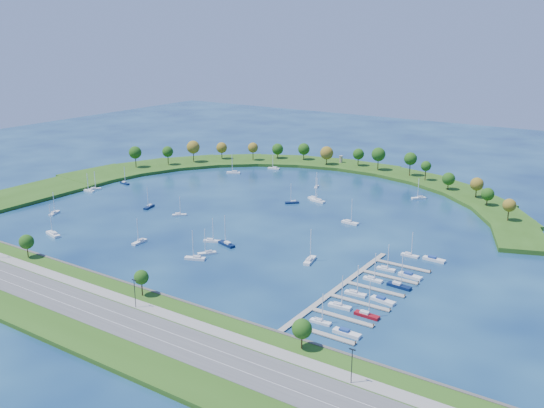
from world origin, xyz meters
The scene contains 39 objects.
ground centered at (0.00, 0.00, 0.00)m, with size 700.00×700.00×0.00m, color #081B46.
south_shoreline centered at (0.03, -122.88, 1.00)m, with size 420.00×43.10×11.60m.
breakwater centered at (-46.33, 48.72, 0.99)m, with size 286.74×247.64×2.00m.
breakwater_trees centered at (-20.68, 88.80, 10.63)m, with size 240.55×94.00×14.98m.
harbor_tower centered at (-14.74, 120.22, 4.43)m, with size 2.60×2.60×4.75m.
dock_system centered at (85.30, -61.00, 0.35)m, with size 24.28×82.00×1.60m.
moored_boat_0 centered at (16.26, -47.79, 0.96)m, with size 9.65×5.05×13.66m.
moored_boat_1 centered at (-84.99, -60.55, 0.89)m, with size 5.13×7.99×11.43m.
moored_boat_2 centered at (47.69, 9.17, 0.92)m, with size 8.73×2.97×12.62m.
moored_boat_3 centered at (-104.94, -21.50, 0.87)m, with size 7.43×2.46×10.77m.
moored_boat_4 centered at (60.06, 69.45, 0.90)m, with size 7.39×7.25×11.88m.
moored_boat_5 centered at (8.13, -48.05, 0.89)m, with size 7.87×5.06×11.26m.
moored_boat_6 centered at (5.93, 23.26, 0.88)m, with size 7.08×6.63×11.16m.
moored_boat_7 centered at (-57.72, -81.76, 0.99)m, with size 10.31×5.13×14.60m.
moored_boat_8 centered at (12.76, 35.77, 0.94)m, with size 9.20×5.16×13.04m.
moored_boat_9 centered at (-17.66, -66.77, 0.89)m, with size 2.64×8.01×11.61m.
moored_boat_10 centered at (-100.60, 1.96, 0.88)m, with size 7.68×3.41×10.91m.
moored_boat_11 centered at (-52.60, -25.73, 0.90)m, with size 4.10×8.28×11.72m.
moored_boat_12 centered at (16.23, 33.42, 0.94)m, with size 9.28×4.09×13.20m.
moored_boat_13 centered at (56.23, -44.15, 0.96)m, with size 4.53×9.78×13.87m.
moored_boat_14 centered at (-29.94, -27.27, 0.86)m, with size 6.51×6.27×10.39m.
moored_boat_15 centered at (-105.03, -17.41, 0.88)m, with size 5.03×7.69×11.02m.
moored_boat_16 centered at (-61.84, 60.19, 0.94)m, with size 9.14×5.95×13.09m.
moored_boat_17 centered at (15.77, -68.13, 0.92)m, with size 8.81×5.49×12.56m.
moored_boat_18 centered at (-46.84, 85.07, 0.90)m, with size 8.25×3.65×11.73m.
moored_boat_19 centered at (0.47, 59.57, 0.84)m, with size 3.90×6.55×9.31m.
moored_boat_20 centered at (16.01, -60.83, 0.89)m, with size 6.48×7.43×11.38m.
docked_boat_0 centered at (85.54, -87.71, 0.87)m, with size 7.20×2.38×10.44m.
docked_boat_1 centered at (95.97, -89.80, 0.68)m, with size 9.15×2.70×1.86m.
docked_boat_2 centered at (85.52, -74.29, 0.90)m, with size 8.23×2.90×11.87m.
docked_boat_3 centered at (96.01, -75.25, 0.93)m, with size 8.71×2.70×12.70m.
docked_boat_4 centered at (85.52, -62.25, 0.90)m, with size 8.02×2.71×11.61m.
docked_boat_5 centered at (95.97, -62.13, 0.68)m, with size 9.30×3.79×1.84m.
docked_boat_6 centered at (85.53, -47.32, 0.88)m, with size 7.67×2.37×11.17m.
docked_boat_7 centered at (96.00, -47.51, 0.95)m, with size 9.25×3.25×13.34m.
docked_boat_8 centered at (85.53, -35.01, 0.88)m, with size 7.52×2.53×10.89m.
docked_boat_9 centered at (95.97, -36.45, 0.70)m, with size 9.51×3.65×1.89m.
docked_boat_10 centered at (87.93, -15.89, 0.88)m, with size 7.49×2.28×10.93m.
docked_boat_11 centered at (97.87, -14.95, 0.69)m, with size 9.32×3.10×1.87m.
Camera 1 is at (169.18, -241.60, 92.16)m, focal length 39.58 mm.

